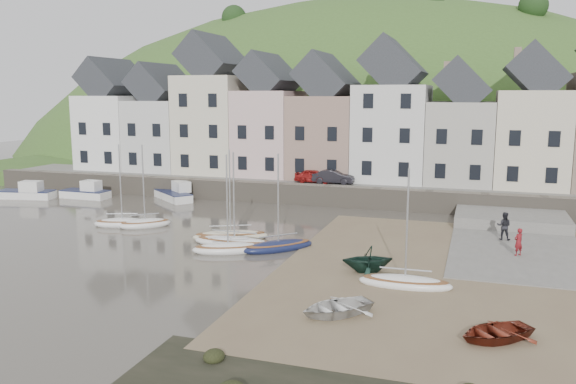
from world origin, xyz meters
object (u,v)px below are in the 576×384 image
(person_red, at_px, (518,242))
(car_left, at_px, (314,176))
(car_right, at_px, (333,177))
(rowboat_red, at_px, (495,332))
(person_dark, at_px, (504,226))
(sailboat_0, at_px, (122,223))
(rowboat_green, at_px, (368,259))
(rowboat_white, at_px, (336,307))

(person_red, bearing_deg, car_left, -84.62)
(person_red, xyz_separation_m, car_right, (-15.05, 14.76, 1.27))
(rowboat_red, height_order, person_dark, person_dark)
(sailboat_0, bearing_deg, rowboat_green, -16.14)
(rowboat_green, bearing_deg, sailboat_0, -130.03)
(sailboat_0, relative_size, person_dark, 3.38)
(rowboat_green, relative_size, car_left, 0.77)
(person_dark, distance_m, car_left, 19.57)
(car_left, height_order, car_right, car_right)
(car_left, bearing_deg, person_red, -135.37)
(person_red, xyz_separation_m, car_left, (-16.87, 14.76, 1.26))
(rowboat_red, bearing_deg, person_red, 133.63)
(person_dark, height_order, car_left, car_left)
(rowboat_white, bearing_deg, person_red, 101.27)
(person_dark, bearing_deg, rowboat_red, 94.12)
(sailboat_0, relative_size, rowboat_green, 2.27)
(sailboat_0, height_order, person_red, sailboat_0)
(rowboat_red, height_order, car_left, car_left)
(person_red, height_order, car_left, car_left)
(rowboat_white, bearing_deg, car_right, 148.66)
(person_red, distance_m, person_dark, 3.86)
(sailboat_0, distance_m, rowboat_green, 20.24)
(rowboat_green, height_order, person_red, person_red)
(sailboat_0, distance_m, person_dark, 27.10)
(car_right, bearing_deg, rowboat_red, -155.72)
(person_dark, bearing_deg, car_right, -30.24)
(sailboat_0, distance_m, car_left, 18.47)
(sailboat_0, distance_m, car_right, 19.58)
(rowboat_red, xyz_separation_m, person_red, (1.57, 13.14, 0.57))
(rowboat_white, height_order, car_right, car_right)
(rowboat_green, distance_m, person_dark, 12.15)
(car_left, xyz_separation_m, car_right, (1.82, 0.00, 0.01))
(person_red, height_order, person_dark, person_dark)
(rowboat_green, relative_size, car_right, 0.73)
(sailboat_0, xyz_separation_m, person_dark, (26.79, 4.04, 0.79))
(person_red, distance_m, car_right, 21.11)
(person_red, bearing_deg, car_right, -87.88)
(person_red, distance_m, car_left, 22.45)
(person_dark, bearing_deg, person_red, 107.41)
(rowboat_white, height_order, person_dark, person_dark)
(rowboat_green, xyz_separation_m, person_red, (8.05, 5.87, 0.17))
(sailboat_0, bearing_deg, car_right, 50.35)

